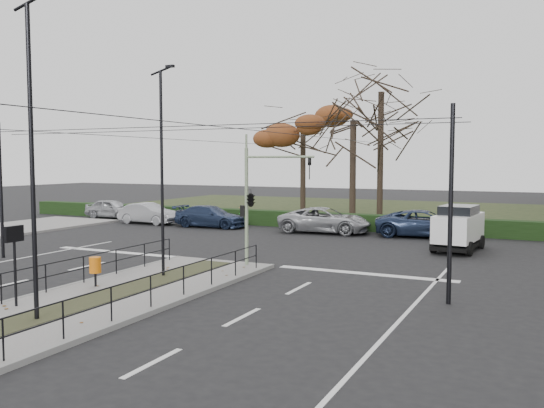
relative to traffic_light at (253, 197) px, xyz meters
The scene contains 20 objects.
ground 5.58m from the traffic_light, 110.00° to the right, with size 140.00×140.00×0.00m, color black.
median_island 7.71m from the traffic_light, 103.17° to the right, with size 4.40×15.00×0.14m, color slate.
park 28.68m from the traffic_light, 105.52° to the left, with size 38.00×26.00×0.10m, color black.
hedge 16.21m from the traffic_light, 118.44° to the left, with size 38.00×1.00×1.00m, color black.
median_railing 7.53m from the traffic_light, 102.99° to the right, with size 4.14×13.24×0.92m.
catenary 3.36m from the traffic_light, 119.62° to the right, with size 20.00×34.00×6.00m.
traffic_light is the anchor object (origin of this frame).
litter_bin 6.73m from the traffic_light, 116.95° to the right, with size 0.38×0.38×0.98m.
info_panel 9.30m from the traffic_light, 109.85° to the right, with size 0.13×0.61×2.32m.
streetlamp_median_near 9.70m from the traffic_light, 98.82° to the right, with size 0.70×0.14×8.35m.
streetlamp_median_far 3.98m from the traffic_light, 120.23° to the right, with size 0.63×0.13×7.52m.
parked_car_first 23.07m from the traffic_light, 144.75° to the left, with size 1.69×4.21×1.43m, color #9C9EA4.
parked_car_second 18.13m from the traffic_light, 140.79° to the left, with size 1.50×4.31×1.42m, color #9C9EA4.
parked_car_third 14.84m from the traffic_light, 128.24° to the left, with size 1.96×4.81×1.40m, color #1F2B48.
parked_car_fourth 12.23m from the traffic_light, 96.55° to the left, with size 2.53×5.48×1.52m, color #9C9EA4.
white_van 10.84m from the traffic_light, 50.70° to the left, with size 2.15×4.09×2.18m.
rust_tree 25.62m from the traffic_light, 107.97° to the left, with size 9.09×9.09×9.86m.
bare_tree_center 22.42m from the traffic_light, 91.69° to the left, with size 7.93×7.93×12.27m.
bare_tree_near 18.64m from the traffic_light, 95.17° to the left, with size 5.95×5.95×9.29m.
parked_car_fifth 13.54m from the traffic_light, 70.79° to the left, with size 2.53×5.48×1.52m, color #1F2B48.
Camera 1 is at (12.17, -15.70, 4.32)m, focal length 38.00 mm.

